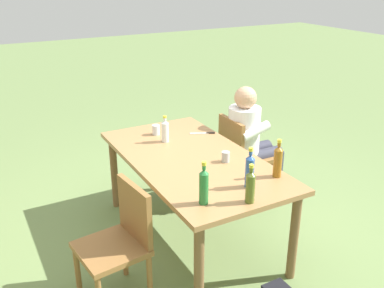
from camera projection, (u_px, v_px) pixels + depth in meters
The scene contains 13 objects.
ground_plane at pixel (192, 236), 3.88m from camera, with size 24.00×24.00×0.00m, color #6B844C.
dining_table at pixel (192, 167), 3.62m from camera, with size 1.85×0.98×0.78m.
chair_near_right at pixel (240, 153), 4.38m from camera, with size 0.45×0.45×0.87m.
chair_far_left at pixel (121, 238), 3.01m from camera, with size 0.49×0.49×0.87m.
person_in_white_shirt at pixel (250, 136), 4.37m from camera, with size 0.47×0.61×1.18m.
bottle_blue at pixel (250, 170), 3.05m from camera, with size 0.06×0.06×0.30m.
bottle_olive at pixel (250, 186), 2.86m from camera, with size 0.06×0.06×0.28m.
bottle_clear at pixel (165, 131), 3.87m from camera, with size 0.06×0.06×0.25m.
bottle_green at pixel (204, 186), 2.84m from camera, with size 0.06×0.06×0.31m.
bottle_amber at pixel (278, 161), 3.21m from camera, with size 0.06×0.06×0.30m.
cup_steel at pixel (226, 157), 3.49m from camera, with size 0.07×0.07×0.09m, color #B2B7BC.
cup_glass at pixel (156, 130), 4.05m from camera, with size 0.07×0.07×0.09m, color silver.
table_knife at pixel (204, 133), 4.09m from camera, with size 0.13×0.22×0.01m.
Camera 1 is at (-2.87, 1.57, 2.24)m, focal length 40.36 mm.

